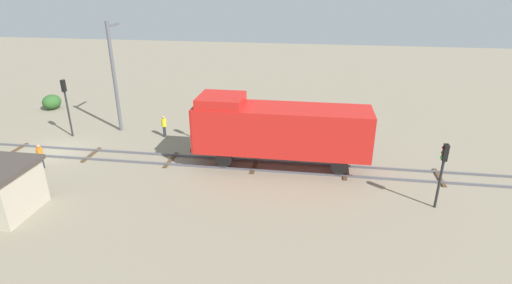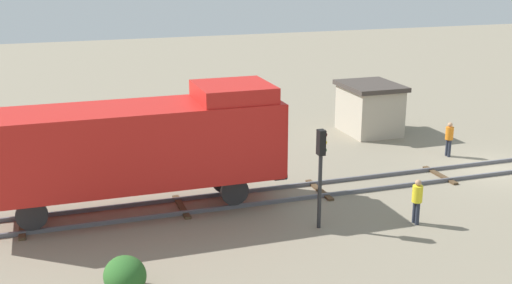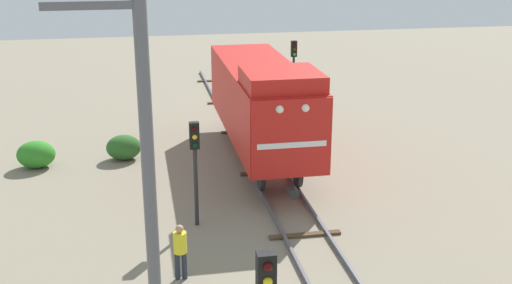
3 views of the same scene
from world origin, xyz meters
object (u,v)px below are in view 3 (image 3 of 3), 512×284
at_px(traffic_signal_far, 294,61).
at_px(catenary_mast, 146,186).
at_px(worker_by_signal, 180,248).
at_px(locomotive, 262,100).
at_px(traffic_signal_mid, 195,154).

xyz_separation_m(traffic_signal_far, catenary_mast, (-8.66, -22.30, 1.96)).
xyz_separation_m(worker_by_signal, catenary_mast, (-0.86, -4.02, 3.57)).
bearing_deg(traffic_signal_far, locomotive, -111.88).
bearing_deg(catenary_mast, traffic_signal_mid, 77.55).
bearing_deg(locomotive, traffic_signal_mid, -120.24).
bearing_deg(traffic_signal_far, catenary_mast, -111.21).
relative_size(locomotive, worker_by_signal, 6.82).
distance_m(worker_by_signal, catenary_mast, 5.44).
xyz_separation_m(locomotive, traffic_signal_far, (3.60, 8.97, -0.17)).
distance_m(locomotive, worker_by_signal, 10.37).
bearing_deg(traffic_signal_mid, catenary_mast, -102.45).
bearing_deg(locomotive, traffic_signal_far, 68.12).
xyz_separation_m(locomotive, traffic_signal_mid, (-3.40, -5.83, -0.22)).
bearing_deg(catenary_mast, worker_by_signal, 77.96).
xyz_separation_m(locomotive, worker_by_signal, (-4.20, -9.32, -1.78)).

